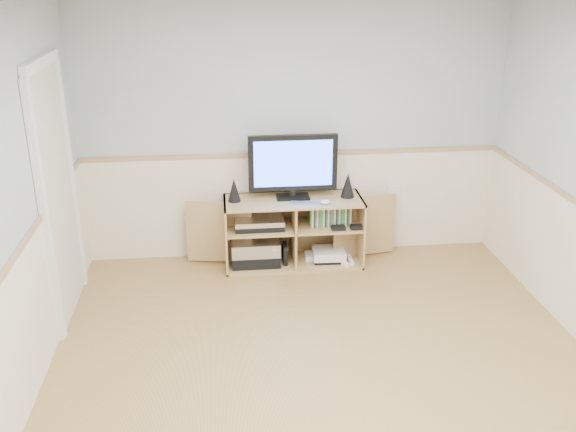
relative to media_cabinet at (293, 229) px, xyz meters
The scene contains 11 objects.
room 2.10m from the media_cabinet, 90.84° to the right, with size 4.04×4.54×2.54m.
media_cabinet is the anchor object (origin of this frame).
monitor 0.65m from the media_cabinet, 90.00° to the right, with size 0.83×0.18×0.61m.
speaker_left 0.70m from the media_cabinet, behind, with size 0.12×0.12×0.22m, color black.
speaker_right 0.68m from the media_cabinet, ahead, with size 0.13×0.13×0.24m, color black.
keyboard 0.39m from the media_cabinet, 64.54° to the right, with size 0.28×0.11×0.01m, color silver.
mouse 0.48m from the media_cabinet, 35.07° to the right, with size 0.10×0.06×0.04m, color white.
av_components 0.37m from the media_cabinet, behind, with size 0.53×0.34×0.47m.
game_consoles 0.43m from the media_cabinet, 11.75° to the right, with size 0.45×0.30×0.11m.
game_cases 0.39m from the media_cabinet, 12.52° to the right, with size 0.39×0.14×0.19m, color #3F8C3F.
wall_outlet 1.08m from the media_cabinet, 10.85° to the left, with size 0.12×0.03×0.12m, color white.
Camera 1 is at (-0.69, -3.61, 2.73)m, focal length 40.00 mm.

